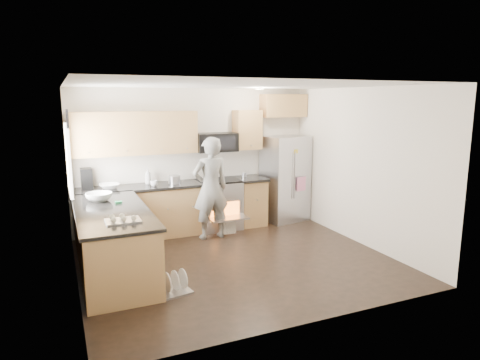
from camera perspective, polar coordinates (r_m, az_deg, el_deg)
name	(u,v)px	position (r m, az deg, el deg)	size (l,w,h in m)	color
ground	(237,261)	(6.58, -0.47, -10.72)	(4.50, 4.50, 0.00)	black
room_shell	(234,151)	(6.17, -0.87, 3.92)	(4.54, 4.04, 2.62)	white
back_cabinet_run	(168,181)	(7.74, -9.57, -0.16)	(4.45, 0.64, 2.50)	#AC7845
peninsula	(113,241)	(6.24, -16.55, -7.86)	(0.96, 2.36, 1.04)	#AC7845
stove_range	(219,193)	(8.01, -2.88, -1.75)	(0.76, 0.97, 1.79)	#B7B7BC
refrigerator	(285,179)	(8.58, 6.01, 0.19)	(0.92, 0.77, 1.69)	#B7B7BC
person	(211,188)	(7.41, -3.94, -1.10)	(0.65, 0.43, 1.78)	gray
dish_rack	(171,287)	(5.62, -9.14, -13.92)	(0.51, 0.44, 0.28)	#B7B7BC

